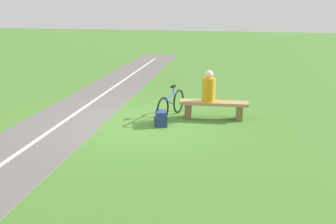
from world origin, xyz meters
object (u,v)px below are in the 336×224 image
Objects in this scene: backpack at (161,119)px; bicycle at (171,104)px; bench at (214,107)px; person_seated at (209,88)px.

bicycle is at bearing -93.37° from backpack.
bench is 1.51m from backpack.
bicycle is 0.82m from backpack.
bench is at bearing 180.00° from person_seated.
backpack is (0.05, 0.80, -0.16)m from bicycle.
person_seated is 0.50× the size of bicycle.
person_seated is 1.52m from backpack.
person_seated is at bearing -137.07° from backpack.
person_seated is at bearing -0.00° from bench.
bicycle is (0.96, 0.14, -0.47)m from person_seated.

